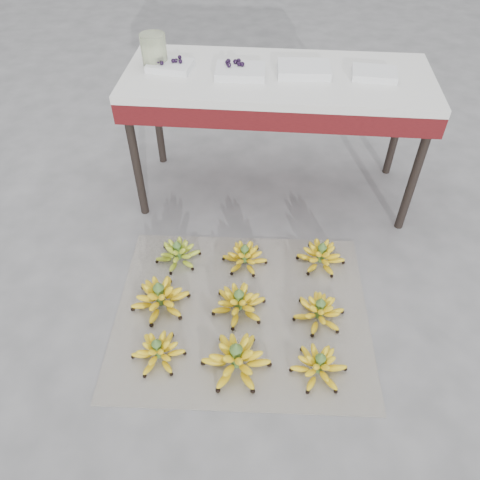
# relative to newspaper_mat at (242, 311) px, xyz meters

# --- Properties ---
(ground) EXTENTS (60.00, 60.00, 0.00)m
(ground) POSITION_rel_newspaper_mat_xyz_m (0.04, 0.03, -0.00)
(ground) COLOR #5C5C5E
(ground) RESTS_ON ground
(newspaper_mat) EXTENTS (1.30, 1.10, 0.01)m
(newspaper_mat) POSITION_rel_newspaper_mat_xyz_m (0.00, 0.00, 0.00)
(newspaper_mat) COLOR beige
(newspaper_mat) RESTS_ON ground
(bunch_front_left) EXTENTS (0.27, 0.27, 0.15)m
(bunch_front_left) POSITION_rel_newspaper_mat_xyz_m (-0.36, -0.30, 0.05)
(bunch_front_left) COLOR yellow
(bunch_front_left) RESTS_ON newspaper_mat
(bunch_front_center) EXTENTS (0.36, 0.36, 0.19)m
(bunch_front_center) POSITION_rel_newspaper_mat_xyz_m (0.00, -0.31, 0.07)
(bunch_front_center) COLOR yellow
(bunch_front_center) RESTS_ON newspaper_mat
(bunch_front_right) EXTENTS (0.31, 0.31, 0.15)m
(bunch_front_right) POSITION_rel_newspaper_mat_xyz_m (0.37, -0.31, 0.05)
(bunch_front_right) COLOR yellow
(bunch_front_right) RESTS_ON newspaper_mat
(bunch_mid_left) EXTENTS (0.30, 0.30, 0.18)m
(bunch_mid_left) POSITION_rel_newspaper_mat_xyz_m (-0.41, 0.00, 0.06)
(bunch_mid_left) COLOR yellow
(bunch_mid_left) RESTS_ON newspaper_mat
(bunch_mid_center) EXTENTS (0.27, 0.27, 0.16)m
(bunch_mid_center) POSITION_rel_newspaper_mat_xyz_m (-0.02, 0.01, 0.06)
(bunch_mid_center) COLOR yellow
(bunch_mid_center) RESTS_ON newspaper_mat
(bunch_mid_right) EXTENTS (0.30, 0.30, 0.15)m
(bunch_mid_right) POSITION_rel_newspaper_mat_xyz_m (0.38, -0.01, 0.06)
(bunch_mid_right) COLOR yellow
(bunch_mid_right) RESTS_ON newspaper_mat
(bunch_back_left) EXTENTS (0.26, 0.26, 0.15)m
(bunch_back_left) POSITION_rel_newspaper_mat_xyz_m (-0.38, 0.32, 0.05)
(bunch_back_left) COLOR #78A624
(bunch_back_left) RESTS_ON newspaper_mat
(bunch_back_center) EXTENTS (0.28, 0.28, 0.15)m
(bunch_back_center) POSITION_rel_newspaper_mat_xyz_m (-0.01, 0.33, 0.05)
(bunch_back_center) COLOR yellow
(bunch_back_center) RESTS_ON newspaper_mat
(bunch_back_right) EXTENTS (0.34, 0.34, 0.16)m
(bunch_back_right) POSITION_rel_newspaper_mat_xyz_m (0.40, 0.37, 0.06)
(bunch_back_right) COLOR yellow
(bunch_back_right) RESTS_ON newspaper_mat
(vendor_table) EXTENTS (1.65, 0.66, 0.79)m
(vendor_table) POSITION_rel_newspaper_mat_xyz_m (0.11, 0.99, 0.70)
(vendor_table) COLOR black
(vendor_table) RESTS_ON ground
(tray_far_left) EXTENTS (0.25, 0.20, 0.06)m
(tray_far_left) POSITION_rel_newspaper_mat_xyz_m (-0.47, 0.99, 0.81)
(tray_far_left) COLOR silver
(tray_far_left) RESTS_ON vendor_table
(tray_left) EXTENTS (0.26, 0.19, 0.07)m
(tray_left) POSITION_rel_newspaper_mat_xyz_m (-0.09, 0.95, 0.81)
(tray_left) COLOR silver
(tray_left) RESTS_ON vendor_table
(tray_right) EXTENTS (0.28, 0.21, 0.04)m
(tray_right) POSITION_rel_newspaper_mat_xyz_m (0.24, 1.00, 0.81)
(tray_right) COLOR silver
(tray_right) RESTS_ON vendor_table
(tray_far_right) EXTENTS (0.24, 0.18, 0.04)m
(tray_far_right) POSITION_rel_newspaper_mat_xyz_m (0.61, 0.99, 0.81)
(tray_far_right) COLOR silver
(tray_far_right) RESTS_ON vendor_table
(glass_jar) EXTENTS (0.17, 0.17, 0.17)m
(glass_jar) POSITION_rel_newspaper_mat_xyz_m (-0.56, 1.02, 0.87)
(glass_jar) COLOR beige
(glass_jar) RESTS_ON vendor_table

